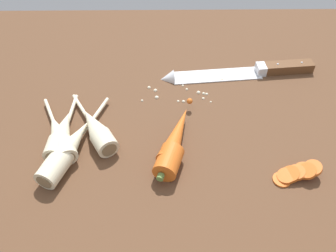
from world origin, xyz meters
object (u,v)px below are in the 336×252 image
(parsnip_front, at_px, (70,147))
(parsnip_mid_left, at_px, (96,129))
(parsnip_mid_right, at_px, (62,134))
(whole_carrot, at_px, (174,142))
(parsnip_back, at_px, (68,150))
(parsnip_outer, at_px, (59,136))
(carrot_slice_stack, at_px, (297,173))
(chefs_knife, at_px, (235,72))

(parsnip_front, bearing_deg, parsnip_mid_left, 45.26)
(parsnip_mid_right, bearing_deg, parsnip_mid_left, 10.47)
(whole_carrot, height_order, parsnip_mid_left, whole_carrot)
(whole_carrot, xyz_separation_m, parsnip_back, (-0.19, -0.02, -0.00))
(parsnip_outer, bearing_deg, parsnip_back, -56.26)
(parsnip_back, relative_size, carrot_slice_stack, 2.65)
(whole_carrot, height_order, carrot_slice_stack, whole_carrot)
(parsnip_mid_right, distance_m, parsnip_outer, 0.01)
(parsnip_mid_right, xyz_separation_m, parsnip_back, (0.02, -0.04, -0.00))
(parsnip_mid_right, distance_m, carrot_slice_stack, 0.43)
(parsnip_front, relative_size, parsnip_mid_left, 1.11)
(chefs_knife, height_order, parsnip_front, parsnip_front)
(chefs_knife, distance_m, parsnip_back, 0.41)
(parsnip_outer, bearing_deg, chefs_knife, 29.70)
(parsnip_mid_left, xyz_separation_m, carrot_slice_stack, (0.35, -0.10, -0.01))
(chefs_knife, bearing_deg, parsnip_back, -144.85)
(parsnip_back, height_order, carrot_slice_stack, parsnip_back)
(parsnip_mid_right, bearing_deg, parsnip_front, -57.41)
(carrot_slice_stack, bearing_deg, whole_carrot, 162.86)
(whole_carrot, bearing_deg, parsnip_outer, 175.53)
(parsnip_front, xyz_separation_m, parsnip_mid_left, (0.04, 0.04, 0.00))
(parsnip_mid_left, distance_m, parsnip_back, 0.07)
(parsnip_front, height_order, parsnip_mid_left, same)
(parsnip_back, xyz_separation_m, parsnip_outer, (-0.02, 0.03, 0.00))
(parsnip_mid_right, bearing_deg, carrot_slice_stack, -11.72)
(parsnip_mid_left, xyz_separation_m, parsnip_mid_right, (-0.06, -0.01, 0.00))
(whole_carrot, bearing_deg, parsnip_mid_right, 173.96)
(whole_carrot, relative_size, parsnip_back, 0.89)
(whole_carrot, relative_size, carrot_slice_stack, 2.37)
(parsnip_mid_left, bearing_deg, parsnip_front, -134.74)
(parsnip_mid_left, relative_size, parsnip_mid_right, 0.96)
(whole_carrot, bearing_deg, parsnip_front, -177.15)
(parsnip_mid_right, xyz_separation_m, carrot_slice_stack, (0.42, -0.09, -0.01))
(chefs_knife, distance_m, whole_carrot, 0.26)
(chefs_knife, bearing_deg, parsnip_outer, -150.30)
(parsnip_front, distance_m, parsnip_back, 0.01)
(whole_carrot, relative_size, parsnip_mid_left, 1.19)
(chefs_knife, xyz_separation_m, carrot_slice_stack, (0.07, -0.28, 0.00))
(parsnip_front, relative_size, parsnip_outer, 1.09)
(whole_carrot, bearing_deg, parsnip_back, -175.24)
(parsnip_mid_right, relative_size, carrot_slice_stack, 2.08)
(whole_carrot, bearing_deg, parsnip_mid_left, 166.99)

